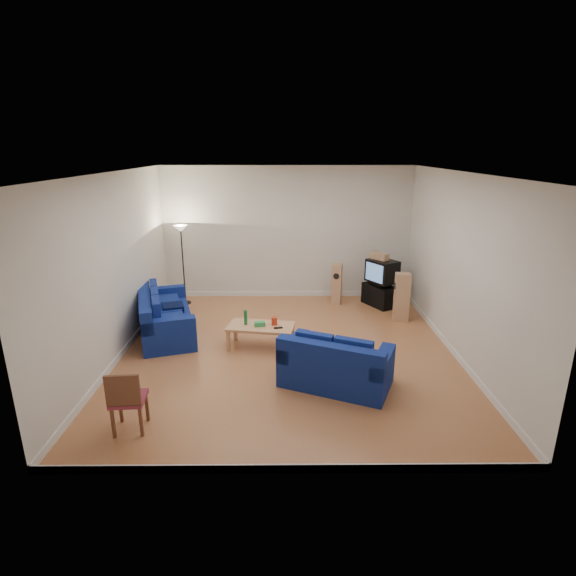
{
  "coord_description": "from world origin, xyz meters",
  "views": [
    {
      "loc": [
        -0.06,
        -7.54,
        3.59
      ],
      "look_at": [
        0.0,
        0.4,
        1.1
      ],
      "focal_mm": 28.0,
      "sensor_mm": 36.0,
      "label": 1
    }
  ],
  "objects_px": {
    "coffee_table": "(261,328)",
    "television": "(382,271)",
    "sofa_loveseat": "(335,367)",
    "sofa_three_seat": "(163,318)",
    "tv_stand": "(380,295)"
  },
  "relations": [
    {
      "from": "coffee_table",
      "to": "television",
      "type": "relative_size",
      "value": 1.57
    },
    {
      "from": "television",
      "to": "coffee_table",
      "type": "bearing_deg",
      "value": -82.41
    },
    {
      "from": "coffee_table",
      "to": "sofa_loveseat",
      "type": "bearing_deg",
      "value": -49.36
    },
    {
      "from": "sofa_loveseat",
      "to": "coffee_table",
      "type": "distance_m",
      "value": 1.89
    },
    {
      "from": "television",
      "to": "sofa_loveseat",
      "type": "bearing_deg",
      "value": -54.39
    },
    {
      "from": "sofa_loveseat",
      "to": "coffee_table",
      "type": "bearing_deg",
      "value": 154.08
    },
    {
      "from": "sofa_three_seat",
      "to": "coffee_table",
      "type": "relative_size",
      "value": 1.86
    },
    {
      "from": "sofa_three_seat",
      "to": "sofa_loveseat",
      "type": "relative_size",
      "value": 1.28
    },
    {
      "from": "sofa_three_seat",
      "to": "television",
      "type": "distance_m",
      "value": 5.0
    },
    {
      "from": "coffee_table",
      "to": "television",
      "type": "distance_m",
      "value": 3.58
    },
    {
      "from": "sofa_three_seat",
      "to": "sofa_loveseat",
      "type": "xyz_separation_m",
      "value": [
        3.23,
        -2.12,
        -0.01
      ]
    },
    {
      "from": "tv_stand",
      "to": "television",
      "type": "height_order",
      "value": "television"
    },
    {
      "from": "tv_stand",
      "to": "coffee_table",
      "type": "bearing_deg",
      "value": -78.35
    },
    {
      "from": "tv_stand",
      "to": "television",
      "type": "distance_m",
      "value": 0.6
    },
    {
      "from": "tv_stand",
      "to": "television",
      "type": "xyz_separation_m",
      "value": [
        0.01,
        -0.04,
        0.6
      ]
    }
  ]
}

